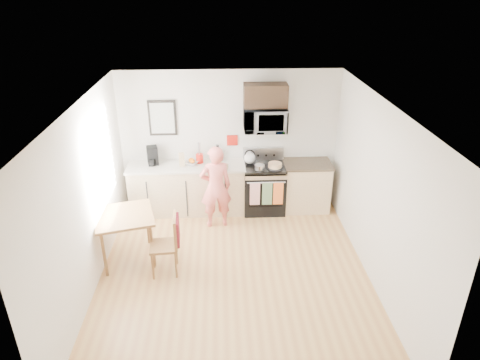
{
  "coord_description": "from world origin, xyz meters",
  "views": [
    {
      "loc": [
        -0.16,
        -5.17,
        4.06
      ],
      "look_at": [
        0.13,
        1.0,
        1.1
      ],
      "focal_mm": 32.0,
      "sensor_mm": 36.0,
      "label": 1
    }
  ],
  "objects_px": {
    "person": "(216,187)",
    "chair": "(172,237)",
    "dining_table": "(125,220)",
    "range": "(264,189)",
    "cake": "(275,166)",
    "microwave": "(265,119)"
  },
  "relations": [
    {
      "from": "dining_table",
      "to": "chair",
      "type": "distance_m",
      "value": 0.83
    },
    {
      "from": "range",
      "to": "microwave",
      "type": "xyz_separation_m",
      "value": [
        -0.0,
        0.1,
        1.32
      ]
    },
    {
      "from": "dining_table",
      "to": "chair",
      "type": "bearing_deg",
      "value": -25.32
    },
    {
      "from": "dining_table",
      "to": "cake",
      "type": "distance_m",
      "value": 2.8
    },
    {
      "from": "range",
      "to": "chair",
      "type": "distance_m",
      "value": 2.39
    },
    {
      "from": "person",
      "to": "chair",
      "type": "xyz_separation_m",
      "value": [
        -0.64,
        -1.3,
        -0.14
      ]
    },
    {
      "from": "person",
      "to": "dining_table",
      "type": "distance_m",
      "value": 1.68
    },
    {
      "from": "person",
      "to": "dining_table",
      "type": "height_order",
      "value": "person"
    },
    {
      "from": "chair",
      "to": "dining_table",
      "type": "bearing_deg",
      "value": 150.78
    },
    {
      "from": "person",
      "to": "chair",
      "type": "height_order",
      "value": "person"
    },
    {
      "from": "range",
      "to": "person",
      "type": "bearing_deg",
      "value": -149.66
    },
    {
      "from": "microwave",
      "to": "cake",
      "type": "xyz_separation_m",
      "value": [
        0.17,
        -0.25,
        -0.79
      ]
    },
    {
      "from": "dining_table",
      "to": "cake",
      "type": "xyz_separation_m",
      "value": [
        2.45,
        1.33,
        0.27
      ]
    },
    {
      "from": "dining_table",
      "to": "cake",
      "type": "bearing_deg",
      "value": 28.45
    },
    {
      "from": "microwave",
      "to": "person",
      "type": "bearing_deg",
      "value": -144.94
    },
    {
      "from": "range",
      "to": "cake",
      "type": "relative_size",
      "value": 3.95
    },
    {
      "from": "microwave",
      "to": "person",
      "type": "height_order",
      "value": "microwave"
    },
    {
      "from": "person",
      "to": "chair",
      "type": "bearing_deg",
      "value": 55.71
    },
    {
      "from": "cake",
      "to": "range",
      "type": "bearing_deg",
      "value": 139.29
    },
    {
      "from": "range",
      "to": "person",
      "type": "distance_m",
      "value": 1.09
    },
    {
      "from": "dining_table",
      "to": "microwave",
      "type": "bearing_deg",
      "value": 34.72
    },
    {
      "from": "range",
      "to": "chair",
      "type": "xyz_separation_m",
      "value": [
        -1.53,
        -1.83,
        0.17
      ]
    }
  ]
}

